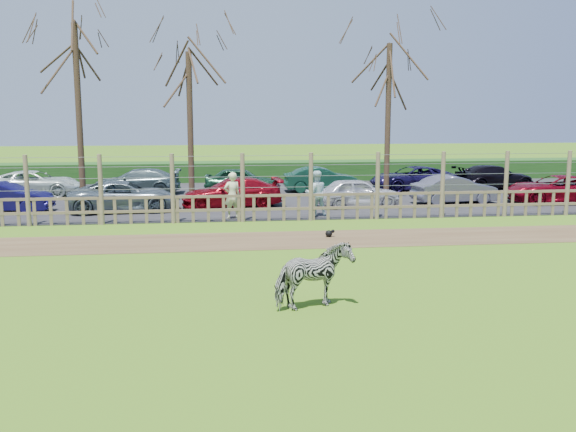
{
  "coord_description": "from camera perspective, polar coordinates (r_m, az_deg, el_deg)",
  "views": [
    {
      "loc": [
        -1.09,
        -15.07,
        4.04
      ],
      "look_at": [
        1.0,
        2.5,
        1.1
      ],
      "focal_mm": 40.0,
      "sensor_mm": 36.0,
      "label": 1
    }
  ],
  "objects": [
    {
      "name": "car_1",
      "position": [
        27.49,
        -23.94,
        1.52
      ],
      "size": [
        3.69,
        1.42,
        1.2
      ],
      "primitive_type": "imported",
      "rotation": [
        0.0,
        0.0,
        1.53
      ],
      "color": "#120E4E",
      "rests_on": "asphalt"
    },
    {
      "name": "car_3",
      "position": [
        26.69,
        -5.0,
        2.08
      ],
      "size": [
        4.27,
        2.04,
        1.2
      ],
      "primitive_type": "imported",
      "rotation": [
        0.0,
        0.0,
        4.8
      ],
      "color": "maroon",
      "rests_on": "asphalt"
    },
    {
      "name": "car_6",
      "position": [
        30.15,
        22.76,
        2.23
      ],
      "size": [
        4.47,
        2.34,
        1.2
      ],
      "primitive_type": "imported",
      "rotation": [
        0.0,
        0.0,
        4.63
      ],
      "color": "maroon",
      "rests_on": "asphalt"
    },
    {
      "name": "dirt_strip",
      "position": [
        20.01,
        -3.52,
        -2.22
      ],
      "size": [
        34.0,
        2.8,
        0.01
      ],
      "primitive_type": "cube",
      "color": "brown",
      "rests_on": "ground"
    },
    {
      "name": "visitor_a",
      "position": [
        23.84,
        -4.99,
        1.84
      ],
      "size": [
        0.72,
        0.57,
        1.72
      ],
      "primitive_type": "imported",
      "rotation": [
        0.0,
        0.0,
        3.43
      ],
      "color": "beige",
      "rests_on": "asphalt"
    },
    {
      "name": "hedge",
      "position": [
        36.75,
        -5.06,
        3.95
      ],
      "size": [
        46.0,
        2.0,
        1.1
      ],
      "primitive_type": "cube",
      "color": "#1E4716",
      "rests_on": "ground"
    },
    {
      "name": "car_13",
      "position": [
        34.5,
        17.85,
        3.33
      ],
      "size": [
        4.32,
        2.2,
        1.2
      ],
      "primitive_type": "imported",
      "rotation": [
        0.0,
        0.0,
        1.7
      ],
      "color": "black",
      "rests_on": "asphalt"
    },
    {
      "name": "zebra",
      "position": [
        13.15,
        2.29,
        -5.36
      ],
      "size": [
        1.78,
        1.3,
        1.37
      ],
      "primitive_type": "imported",
      "rotation": [
        0.0,
        0.0,
        1.96
      ],
      "color": "gray",
      "rests_on": "ground"
    },
    {
      "name": "car_11",
      "position": [
        31.76,
        2.94,
        3.28
      ],
      "size": [
        3.65,
        1.28,
        1.2
      ],
      "primitive_type": "imported",
      "rotation": [
        0.0,
        0.0,
        1.57
      ],
      "color": "#14422E",
      "rests_on": "asphalt"
    },
    {
      "name": "tree_mid",
      "position": [
        28.59,
        -8.76,
        10.99
      ],
      "size": [
        4.8,
        4.8,
        6.83
      ],
      "color": "#3D2B1E",
      "rests_on": "ground"
    },
    {
      "name": "fence",
      "position": [
        23.32,
        -4.04,
        1.44
      ],
      "size": [
        30.16,
        0.16,
        2.5
      ],
      "color": "brown",
      "rests_on": "ground"
    },
    {
      "name": "crow",
      "position": [
        20.6,
        3.69,
        -1.55
      ],
      "size": [
        0.3,
        0.22,
        0.25
      ],
      "color": "black",
      "rests_on": "ground"
    },
    {
      "name": "tree_left",
      "position": [
        28.14,
        -18.28,
        12.18
      ],
      "size": [
        4.8,
        4.8,
        7.88
      ],
      "color": "#3D2B1E",
      "rests_on": "ground"
    },
    {
      "name": "car_12",
      "position": [
        32.76,
        11.0,
        3.31
      ],
      "size": [
        4.55,
        2.57,
        1.2
      ],
      "primitive_type": "imported",
      "rotation": [
        0.0,
        0.0,
        4.85
      ],
      "color": "#1A1240",
      "rests_on": "asphalt"
    },
    {
      "name": "asphalt",
      "position": [
        29.86,
        -4.63,
        1.67
      ],
      "size": [
        44.0,
        13.0,
        0.04
      ],
      "primitive_type": "cube",
      "color": "#232326",
      "rests_on": "ground"
    },
    {
      "name": "car_8",
      "position": [
        32.16,
        -21.6,
        2.71
      ],
      "size": [
        4.32,
        2.0,
        1.2
      ],
      "primitive_type": "imported",
      "rotation": [
        0.0,
        0.0,
        1.57
      ],
      "color": "silver",
      "rests_on": "asphalt"
    },
    {
      "name": "car_4",
      "position": [
        26.78,
        6.19,
        2.09
      ],
      "size": [
        3.61,
        1.66,
        1.2
      ],
      "primitive_type": "imported",
      "rotation": [
        0.0,
        0.0,
        1.64
      ],
      "color": "silver",
      "rests_on": "asphalt"
    },
    {
      "name": "tree_right",
      "position": [
        30.19,
        8.95,
        11.61
      ],
      "size": [
        4.8,
        4.8,
        7.35
      ],
      "color": "#3D2B1E",
      "rests_on": "ground"
    },
    {
      "name": "visitor_b",
      "position": [
        24.36,
        2.5,
        2.03
      ],
      "size": [
        0.91,
        0.74,
        1.72
      ],
      "primitive_type": "imported",
      "rotation": [
        0.0,
        0.0,
        3.25
      ],
      "color": "silver",
      "rests_on": "asphalt"
    },
    {
      "name": "ground",
      "position": [
        15.64,
        -2.57,
        -5.55
      ],
      "size": [
        120.0,
        120.0,
        0.0
      ],
      "primitive_type": "plane",
      "color": "olive",
      "rests_on": "ground"
    },
    {
      "name": "car_9",
      "position": [
        31.6,
        -13.27,
        3.01
      ],
      "size": [
        4.19,
        1.83,
        1.2
      ],
      "primitive_type": "imported",
      "rotation": [
        0.0,
        0.0,
        4.68
      ],
      "color": "#4D6263",
      "rests_on": "asphalt"
    },
    {
      "name": "car_5",
      "position": [
        28.51,
        14.58,
        2.29
      ],
      "size": [
        3.78,
        1.74,
        1.2
      ],
      "primitive_type": "imported",
      "rotation": [
        0.0,
        0.0,
        1.7
      ],
      "color": "slate",
      "rests_on": "asphalt"
    },
    {
      "name": "car_2",
      "position": [
        26.3,
        -14.32,
        1.72
      ],
      "size": [
        4.49,
        2.39,
        1.2
      ],
      "primitive_type": "imported",
      "rotation": [
        0.0,
        0.0,
        1.67
      ],
      "color": "slate",
      "rests_on": "asphalt"
    },
    {
      "name": "car_10",
      "position": [
        31.53,
        -4.22,
        3.22
      ],
      "size": [
        3.67,
        1.85,
        1.2
      ],
      "primitive_type": "imported",
      "rotation": [
        0.0,
        0.0,
        1.45
      ],
      "color": "#1C4A2F",
      "rests_on": "asphalt"
    }
  ]
}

